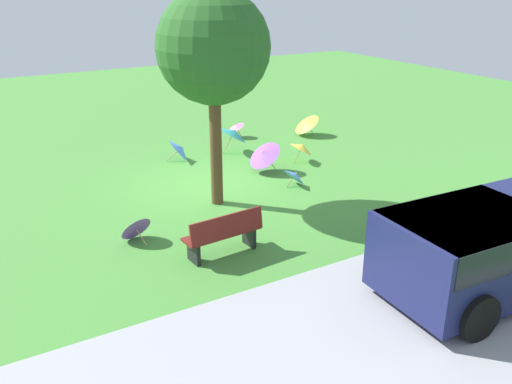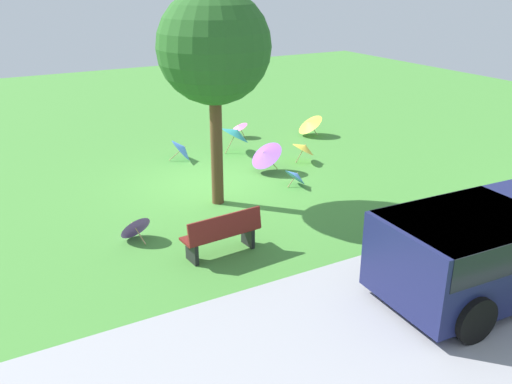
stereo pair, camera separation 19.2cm
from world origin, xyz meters
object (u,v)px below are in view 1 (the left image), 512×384
Objects in this scene: parasol_blue_0 at (180,149)px; parasol_teal_0 at (233,133)px; park_bench at (224,234)px; parasol_pink_0 at (236,126)px; parasol_purple_0 at (134,226)px; van_dark at (498,240)px; shade_tree at (213,48)px; parasol_yellow_1 at (302,147)px; parasol_yellow_0 at (306,123)px; parasol_blue_1 at (295,175)px; parasol_purple_1 at (263,154)px.

parasol_blue_0 is 0.88× the size of parasol_teal_0.
parasol_pink_0 is at bearing -120.05° from park_bench.
van_dark is at bearing 134.38° from parasol_purple_0.
parasol_yellow_1 is (-3.56, -1.53, -3.21)m from shade_tree.
van_dark is 9.63m from parasol_blue_0.
van_dark is at bearing 112.55° from shade_tree.
parasol_yellow_0 is at bearing -135.40° from park_bench.
parasol_yellow_1 is (-5.96, -2.49, 0.14)m from parasol_purple_0.
van_dark reaches higher than parasol_blue_1.
parasol_yellow_1 is at bearing -157.28° from parasol_purple_0.
parasol_blue_1 is 4.90m from parasol_pink_0.
parasol_purple_0 is at bearing 31.89° from parasol_yellow_0.
van_dark is 2.88× the size of park_bench.
parasol_blue_0 is at bearing -3.13° from parasol_teal_0.
park_bench is 6.14m from parasol_yellow_1.
parasol_blue_1 is (-0.01, 3.37, -0.34)m from parasol_teal_0.
parasol_teal_0 reaches higher than parasol_yellow_0.
parasol_purple_1 is (1.04, 3.52, 0.16)m from parasol_pink_0.
parasol_teal_0 is at bearing 8.51° from parasol_yellow_0.
parasol_yellow_1 is (1.76, 2.31, 0.02)m from parasol_yellow_0.
parasol_pink_0 is at bearing -82.81° from parasol_yellow_1.
park_bench is at bearing 44.60° from parasol_yellow_0.
parasol_teal_0 reaches higher than parasol_blue_1.
van_dark is 6.99m from shade_tree.
parasol_yellow_1 is at bearing -156.68° from shade_tree.
parasol_purple_1 is (-1.57, 2.17, 0.19)m from parasol_blue_0.
parasol_yellow_1 reaches higher than parasol_pink_0.
parasol_teal_0 is at bearing -89.90° from parasol_blue_1.
park_bench is at bearing 130.76° from parasol_purple_0.
parasol_blue_0 is (-0.52, -3.48, -3.31)m from shade_tree.
parasol_yellow_0 is (-6.41, -6.32, -0.02)m from park_bench.
parasol_pink_0 is 0.63× the size of parasol_yellow_0.
parasol_yellow_1 is at bearing 97.19° from parasol_pink_0.
parasol_yellow_1 is at bearing 52.67° from parasol_yellow_0.
shade_tree is 4.83m from parasol_blue_0.
parasol_purple_1 is (0.37, -7.24, -0.37)m from van_dark.
parasol_pink_0 is (-0.87, -1.45, -0.24)m from parasol_teal_0.
shade_tree is 7.60× the size of parasol_pink_0.
shade_tree is 4.73× the size of parasol_purple_1.
parasol_purple_0 is (2.40, 0.96, -3.35)m from shade_tree.
parasol_yellow_0 reaches higher than parasol_yellow_1.
shade_tree reaches higher than park_bench.
parasol_purple_1 reaches higher than park_bench.
parasol_blue_0 is (-1.62, -5.96, -0.11)m from park_bench.
parasol_pink_0 is (-0.86, -4.82, 0.10)m from parasol_blue_1.
parasol_blue_1 is at bearing 116.78° from parasol_blue_0.
shade_tree is 5.03m from parasol_yellow_1.
park_bench is 2.10× the size of parasol_purple_0.
parasol_yellow_1 is at bearing 147.28° from parasol_blue_0.
van_dark is 0.94× the size of shade_tree.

